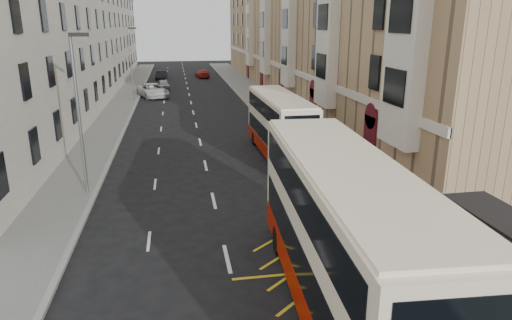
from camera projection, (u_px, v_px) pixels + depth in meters
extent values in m
cube|color=#61615C|center=(280.00, 117.00, 43.12)|extent=(4.00, 120.00, 0.15)
cube|color=#61615C|center=(110.00, 123.00, 40.55)|extent=(3.00, 120.00, 0.15)
cube|color=gray|center=(259.00, 118.00, 42.78)|extent=(0.25, 120.00, 0.15)
cube|color=gray|center=(128.00, 122.00, 40.80)|extent=(0.25, 120.00, 0.15)
cube|color=tan|center=(308.00, 32.00, 56.76)|extent=(10.00, 79.00, 15.00)
cube|color=beige|center=(268.00, 61.00, 56.93)|extent=(0.18, 79.00, 0.50)
cube|color=beige|center=(406.00, 46.00, 22.39)|extent=(0.80, 3.20, 10.00)
cube|color=beige|center=(328.00, 38.00, 33.71)|extent=(0.80, 3.20, 10.00)
cube|color=beige|center=(289.00, 34.00, 45.03)|extent=(0.80, 3.20, 10.00)
cube|color=beige|center=(265.00, 32.00, 56.35)|extent=(0.80, 3.20, 10.00)
cube|color=beige|center=(250.00, 31.00, 67.66)|extent=(0.80, 3.20, 10.00)
cube|color=#4E0D16|center=(370.00, 140.00, 27.88)|extent=(0.20, 1.60, 3.00)
cube|color=#4E0D16|center=(313.00, 106.00, 39.20)|extent=(0.20, 1.60, 3.00)
cube|color=#4E0D16|center=(281.00, 88.00, 50.52)|extent=(0.20, 1.60, 3.00)
cube|color=#4E0D16|center=(262.00, 76.00, 61.84)|extent=(0.20, 1.60, 3.00)
cube|color=#4E0D16|center=(248.00, 68.00, 73.16)|extent=(0.20, 1.60, 3.00)
cube|color=beige|center=(68.00, 42.00, 52.33)|extent=(9.00, 79.00, 13.00)
cube|color=black|center=(445.00, 233.00, 16.14)|extent=(0.08, 0.08, 2.60)
cube|color=black|center=(478.00, 230.00, 16.35)|extent=(0.08, 0.08, 2.60)
cube|color=black|center=(504.00, 218.00, 14.07)|extent=(1.65, 4.25, 0.10)
cube|color=black|center=(488.00, 270.00, 15.31)|extent=(0.35, 1.60, 0.06)
cylinder|color=red|center=(401.00, 248.00, 16.72)|extent=(0.06, 0.06, 1.00)
cylinder|color=red|center=(365.00, 213.00, 19.79)|extent=(0.06, 0.06, 1.00)
cylinder|color=red|center=(340.00, 188.00, 22.85)|extent=(0.06, 0.06, 1.00)
cube|color=red|center=(366.00, 203.00, 19.65)|extent=(0.05, 6.50, 0.06)
cube|color=red|center=(365.00, 212.00, 19.77)|extent=(0.05, 6.50, 0.06)
cylinder|color=slate|center=(79.00, 116.00, 22.58)|extent=(0.16, 0.16, 8.00)
cube|color=black|center=(79.00, 35.00, 21.52)|extent=(0.90, 0.18, 0.18)
cylinder|color=slate|center=(131.00, 64.00, 50.88)|extent=(0.16, 0.16, 8.00)
cube|color=black|center=(132.00, 28.00, 49.82)|extent=(0.90, 0.18, 0.18)
cube|color=#FFEBC6|center=(343.00, 235.00, 13.41)|extent=(3.49, 12.33, 4.38)
cube|color=#AA1200|center=(340.00, 286.00, 13.90)|extent=(3.52, 12.36, 1.00)
cube|color=black|center=(342.00, 251.00, 13.56)|extent=(3.47, 11.36, 1.22)
cube|color=black|center=(345.00, 192.00, 13.02)|extent=(3.47, 11.36, 1.11)
cube|color=#FFEBC6|center=(347.00, 163.00, 12.77)|extent=(3.35, 11.83, 0.13)
cube|color=black|center=(300.00, 182.00, 19.32)|extent=(2.35, 0.23, 1.44)
cube|color=black|center=(301.00, 130.00, 18.67)|extent=(1.94, 0.20, 0.50)
cylinder|color=black|center=(279.00, 240.00, 17.57)|extent=(0.38, 1.12, 1.11)
cylinder|color=black|center=(342.00, 237.00, 17.84)|extent=(0.38, 1.12, 1.11)
cube|color=#FFEBC6|center=(280.00, 125.00, 29.93)|extent=(2.48, 10.32, 3.70)
cube|color=#AA1200|center=(279.00, 146.00, 30.34)|extent=(2.51, 10.35, 0.84)
cube|color=black|center=(279.00, 131.00, 30.06)|extent=(2.51, 9.50, 1.03)
cube|color=black|center=(280.00, 107.00, 29.60)|extent=(2.51, 9.50, 0.94)
cube|color=#FFEBC6|center=(280.00, 96.00, 29.39)|extent=(2.38, 9.91, 0.11)
cube|color=black|center=(264.00, 116.00, 34.87)|extent=(1.99, 0.10, 1.22)
cube|color=black|center=(264.00, 91.00, 34.31)|extent=(1.64, 0.10, 0.42)
cube|color=black|center=(301.00, 151.00, 25.22)|extent=(1.99, 0.10, 1.12)
cylinder|color=black|center=(255.00, 139.00, 33.33)|extent=(0.27, 0.94, 0.94)
cylinder|color=black|center=(283.00, 137.00, 33.71)|extent=(0.27, 0.94, 0.94)
cylinder|color=black|center=(275.00, 165.00, 27.13)|extent=(0.27, 0.94, 0.94)
cylinder|color=black|center=(309.00, 163.00, 27.51)|extent=(0.27, 0.94, 0.94)
imported|color=black|center=(395.00, 199.00, 20.64)|extent=(0.97, 0.83, 1.56)
imported|color=silver|center=(153.00, 90.00, 54.76)|extent=(4.42, 6.43, 1.63)
imported|color=#929499|center=(163.00, 84.00, 61.54)|extent=(1.92, 3.87, 1.27)
imported|color=black|center=(161.00, 75.00, 72.23)|extent=(1.84, 4.29, 1.38)
imported|color=#B0201B|center=(202.00, 74.00, 74.64)|extent=(2.39, 4.67, 1.30)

